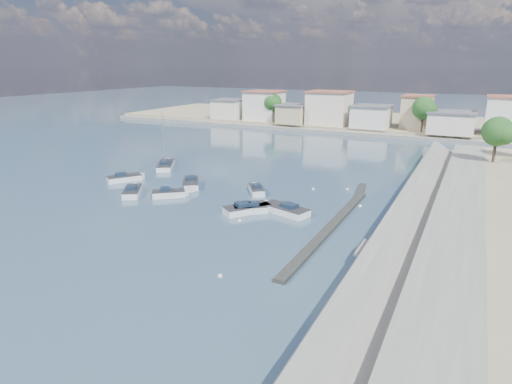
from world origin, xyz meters
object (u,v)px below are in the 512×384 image
Objects in this scene: motorboat_c at (283,209)px; motorboat_e at (126,178)px; motorboat_b at (170,194)px; motorboat_d at (248,210)px; motorboat_h at (249,209)px; sailboat at (166,165)px; motorboat_g at (191,184)px; motorboat_f at (256,190)px; motorboat_a at (133,191)px.

motorboat_c is 1.29× the size of motorboat_e.
motorboat_c is (15.27, 0.95, 0.00)m from motorboat_b.
motorboat_d is 0.71× the size of motorboat_h.
sailboat is at bearing 91.61° from motorboat_e.
motorboat_b is at bearing -176.43° from motorboat_c.
motorboat_g is at bearing 9.48° from motorboat_e.
motorboat_f and motorboat_g have the same top height.
motorboat_e is at bearing -170.52° from motorboat_g.
motorboat_d is at bearing -69.14° from motorboat_f.
motorboat_a is at bearing -67.77° from sailboat.
motorboat_c is 0.71× the size of sailboat.
motorboat_c is at bearing 6.33° from motorboat_a.
motorboat_e and motorboat_f have the same top height.
motorboat_h is 26.14m from sailboat.
motorboat_e is 9.34m from sailboat.
motorboat_a and motorboat_c have the same top height.
sailboat is (-19.74, 5.97, 0.03)m from motorboat_f.
motorboat_b and motorboat_f have the same top height.
motorboat_c is 3.94m from motorboat_d.
motorboat_h is (22.29, -3.88, 0.00)m from motorboat_e.
motorboat_b is 0.80× the size of motorboat_g.
motorboat_b is at bearing -17.26° from motorboat_e.
motorboat_c is 28.59m from sailboat.
motorboat_g is 0.94× the size of motorboat_h.
sailboat is (-0.26, 9.33, 0.03)m from motorboat_e.
motorboat_e is at bearing -170.19° from motorboat_f.
motorboat_e is (-10.57, 3.28, 0.00)m from motorboat_b.
sailboat reaches higher than motorboat_c.
motorboat_d is 0.44× the size of sailboat.
motorboat_e is 1.20× the size of motorboat_f.
motorboat_g and motorboat_h have the same top height.
motorboat_d is at bearing -77.53° from motorboat_h.
motorboat_g is at bearing -169.82° from motorboat_f.
motorboat_d is 0.95× the size of motorboat_f.
motorboat_b is 0.46× the size of sailboat.
motorboat_f is at bearing 138.12° from motorboat_c.
sailboat reaches higher than motorboat_h.
motorboat_g is 12.96m from sailboat.
sailboat is at bearing 149.13° from motorboat_d.
motorboat_b is 1.01× the size of motorboat_f.
motorboat_e and motorboat_g have the same top height.
motorboat_e is 0.89× the size of motorboat_h.
motorboat_g is at bearing 155.17° from motorboat_h.
motorboat_f is at bearing 110.86° from motorboat_d.
sailboat reaches higher than motorboat_b.
motorboat_f is (-6.36, 5.70, -0.00)m from motorboat_c.
motorboat_a is 16.88m from motorboat_h.
motorboat_a and motorboat_e have the same top height.
motorboat_f is 0.75× the size of motorboat_h.
motorboat_d is (11.79, -0.91, -0.00)m from motorboat_b.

